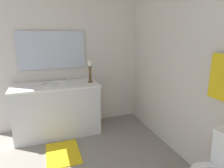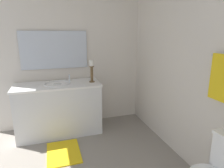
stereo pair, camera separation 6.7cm
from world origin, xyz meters
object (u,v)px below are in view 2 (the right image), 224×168
(mirror, at_px, (54,50))
(bath_mat, at_px, (64,152))
(vanity_cabinet, at_px, (59,109))
(towel_near_vanity, at_px, (223,78))
(sink_basin, at_px, (58,86))
(candle_holder_tall, at_px, (92,71))

(mirror, bearing_deg, bath_mat, -0.00)
(vanity_cabinet, relative_size, towel_near_vanity, 3.04)
(towel_near_vanity, bearing_deg, sink_basin, -140.45)
(candle_holder_tall, height_order, towel_near_vanity, towel_near_vanity)
(sink_basin, bearing_deg, candle_holder_tall, 86.81)
(vanity_cabinet, distance_m, candle_holder_tall, 0.81)
(mirror, height_order, candle_holder_tall, mirror)
(sink_basin, height_order, bath_mat, sink_basin)
(sink_basin, xyz_separation_m, mirror, (-0.28, -0.00, 0.54))
(mirror, relative_size, bath_mat, 1.77)
(candle_holder_tall, height_order, bath_mat, candle_holder_tall)
(sink_basin, distance_m, bath_mat, 1.00)
(sink_basin, xyz_separation_m, bath_mat, (0.62, -0.00, -0.78))
(mirror, height_order, bath_mat, mirror)
(mirror, distance_m, towel_near_vanity, 2.46)
(vanity_cabinet, height_order, candle_holder_tall, candle_holder_tall)
(vanity_cabinet, bearing_deg, bath_mat, 0.00)
(bath_mat, bearing_deg, candle_holder_tall, 137.49)
(candle_holder_tall, relative_size, bath_mat, 0.59)
(vanity_cabinet, xyz_separation_m, mirror, (-0.28, 0.00, 0.92))
(towel_near_vanity, xyz_separation_m, bath_mat, (-1.10, -1.42, -1.19))
(candle_holder_tall, bearing_deg, bath_mat, -42.51)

